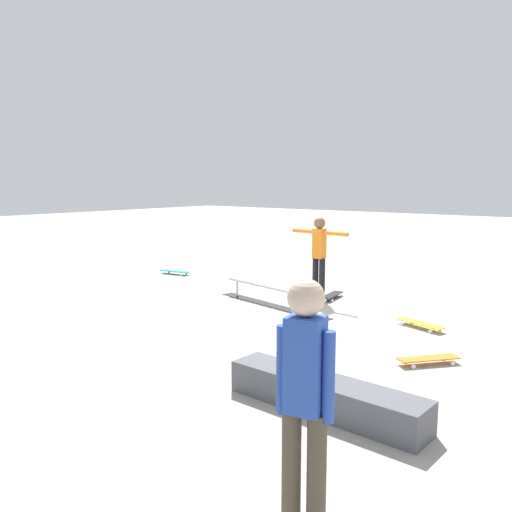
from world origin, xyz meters
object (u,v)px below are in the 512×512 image
Objects in this scene: grind_rail at (273,298)px; loose_skateboard_yellow at (421,324)px; skateboard_main at (332,295)px; loose_skateboard_orange at (428,359)px; bystander_blue_shirt at (305,396)px; skate_ledge at (324,395)px; skater_main at (319,252)px; loose_skateboard_teal at (175,271)px.

grind_rail is 3.40× the size of loose_skateboard_yellow.
loose_skateboard_orange is (-2.91, 2.54, 0.00)m from skateboard_main.
loose_skateboard_orange is at bearing 86.17° from bystander_blue_shirt.
skateboard_main is at bearing -104.50° from grind_rail.
skate_ledge reaches higher than loose_skateboard_yellow.
loose_skateboard_orange is (-0.31, -2.04, -0.10)m from skate_ledge.
grind_rail is at bearing 145.59° from skateboard_main.
grind_rail is 1.34m from skater_main.
loose_skateboard_orange is 0.91× the size of loose_skateboard_teal.
loose_skateboard_yellow is at bearing 91.00° from bystander_blue_shirt.
bystander_blue_shirt is at bearing 117.21° from skate_ledge.
loose_skateboard_teal is (8.02, -6.32, -0.90)m from bystander_blue_shirt.
loose_skateboard_teal is at bearing -32.69° from skate_ledge.
bystander_blue_shirt is at bearing 139.33° from grind_rail.
loose_skateboard_teal is (4.52, 0.00, 0.00)m from skateboard_main.
grind_rail is 3.40× the size of loose_skateboard_teal.
skate_ledge is at bearing -52.93° from skater_main.
skate_ledge is 2.63× the size of loose_skateboard_teal.
skate_ledge is at bearing -159.43° from skateboard_main.
loose_skateboard_orange is (-3.10, 2.35, -0.87)m from skater_main.
loose_skateboard_orange is at bearing -32.56° from skater_main.
bystander_blue_shirt is at bearing -54.38° from skater_main.
skateboard_main is at bearing -60.38° from skate_ledge.
skater_main is 1.97× the size of loose_skateboard_teal.
loose_skateboard_teal is at bearing -6.00° from grind_rail.
skateboard_main is 7.28m from bystander_blue_shirt.
grind_rail is at bearing -72.17° from loose_skateboard_orange.
loose_skateboard_orange is 1.73m from loose_skateboard_yellow.
grind_rail reaches higher than skate_ledge.
bystander_blue_shirt is 10.25m from loose_skateboard_teal.
loose_skateboard_orange is at bearing -140.13° from skateboard_main.
skate_ledge is 2.12m from bystander_blue_shirt.
skate_ledge is 2.89× the size of loose_skateboard_orange.
loose_skateboard_orange is 7.85m from loose_skateboard_teal.
skateboard_main is 3.86m from loose_skateboard_orange.
skate_ledge is 2.63× the size of loose_skateboard_yellow.
loose_skateboard_yellow is at bearing -122.70° from skateboard_main.
bystander_blue_shirt is 2.10× the size of loose_skateboard_yellow.
skater_main reaches higher than grind_rail.
bystander_blue_shirt is 2.31× the size of loose_skateboard_orange.
grind_rail is 1.33m from skateboard_main.
loose_skateboard_orange is at bearing 169.87° from grind_rail.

